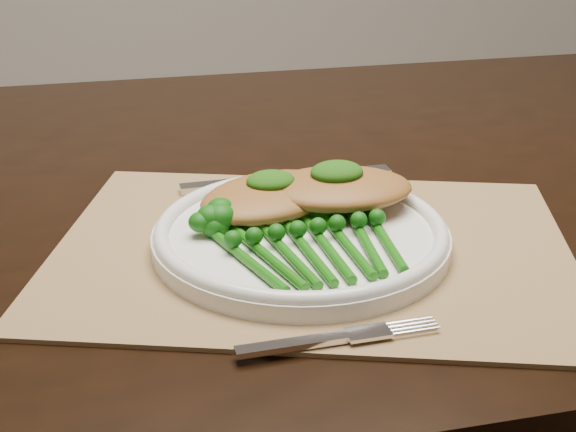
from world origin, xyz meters
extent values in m
cube|color=black|center=(0.02, -0.05, 0.73)|extent=(1.62, 0.93, 0.04)
cube|color=olive|center=(-0.04, -0.25, 0.75)|extent=(0.54, 0.47, 0.00)
cylinder|color=white|center=(-0.05, -0.24, 0.76)|extent=(0.26, 0.26, 0.02)
torus|color=white|center=(-0.05, -0.24, 0.77)|extent=(0.26, 0.26, 0.01)
cube|color=silver|center=(-0.09, -0.09, 0.76)|extent=(0.09, 0.02, 0.01)
cube|color=silver|center=(0.02, -0.09, 0.76)|extent=(0.14, 0.02, 0.00)
cube|color=silver|center=(-0.10, -0.40, 0.76)|extent=(0.08, 0.01, 0.00)
ellipsoid|color=#99612C|center=(-0.07, -0.19, 0.78)|extent=(0.17, 0.15, 0.03)
ellipsoid|color=#99612C|center=(0.00, -0.20, 0.79)|extent=(0.15, 0.11, 0.03)
ellipsoid|color=#133F09|center=(-0.07, -0.19, 0.80)|extent=(0.05, 0.04, 0.02)
ellipsoid|color=#133F09|center=(-0.01, -0.20, 0.81)|extent=(0.05, 0.04, 0.02)
camera|label=1|loc=(-0.22, -0.86, 1.07)|focal=50.00mm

